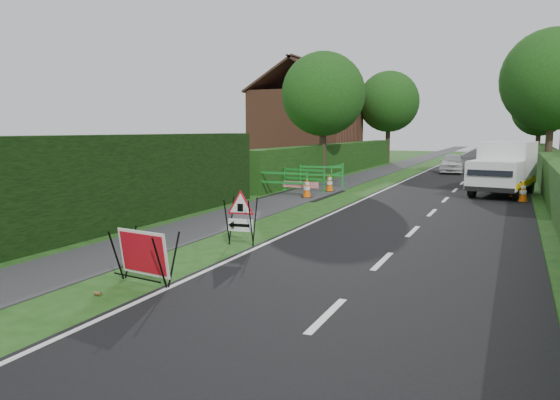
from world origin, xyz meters
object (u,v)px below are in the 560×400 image
(works_van, at_px, (504,167))
(red_rect_sign, at_px, (143,254))
(hatchback_car, at_px, (453,163))
(triangle_sign, at_px, (239,214))

(works_van, bearing_deg, red_rect_sign, -97.99)
(works_van, height_order, hatchback_car, works_van)
(works_van, distance_m, hatchback_car, 11.30)
(hatchback_car, bearing_deg, red_rect_sign, -96.99)
(works_van, bearing_deg, triangle_sign, -102.06)
(red_rect_sign, bearing_deg, hatchback_car, 94.60)
(hatchback_car, bearing_deg, triangle_sign, -97.52)
(triangle_sign, xyz_separation_m, works_van, (5.28, 13.04, 0.39))
(red_rect_sign, height_order, hatchback_car, hatchback_car)
(red_rect_sign, distance_m, hatchback_car, 27.40)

